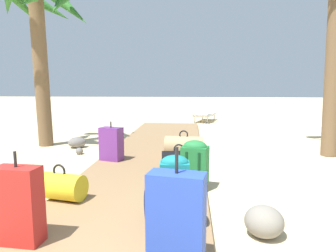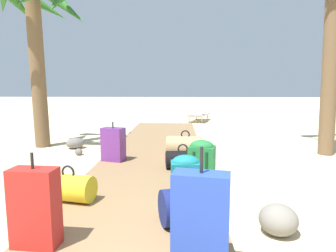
{
  "view_description": "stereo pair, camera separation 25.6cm",
  "coord_description": "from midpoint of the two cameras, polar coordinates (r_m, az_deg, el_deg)",
  "views": [
    {
      "loc": [
        0.72,
        -1.01,
        1.39
      ],
      "look_at": [
        0.24,
        5.12,
        0.55
      ],
      "focal_mm": 32.2,
      "sensor_mm": 36.0,
      "label": 1
    },
    {
      "loc": [
        0.47,
        -1.02,
        1.39
      ],
      "look_at": [
        0.24,
        5.12,
        0.55
      ],
      "focal_mm": 32.2,
      "sensor_mm": 36.0,
      "label": 2
    }
  ],
  "objects": [
    {
      "name": "duffel_bag_black",
      "position": [
        4.78,
        1.25,
        -6.35
      ],
      "size": [
        0.56,
        0.34,
        0.39
      ],
      "color": "black",
      "rests_on": "boardwalk"
    },
    {
      "name": "duffel_bag_tan",
      "position": [
        5.52,
        1.95,
        -3.89
      ],
      "size": [
        0.7,
        0.43,
        0.49
      ],
      "color": "tan",
      "rests_on": "boardwalk"
    },
    {
      "name": "lounge_chair",
      "position": [
        11.54,
        5.07,
        2.48
      ],
      "size": [
        1.02,
        1.66,
        0.78
      ],
      "color": "white",
      "rests_on": "ground"
    },
    {
      "name": "backpack_green",
      "position": [
        4.06,
        4.61,
        -6.52
      ],
      "size": [
        0.39,
        0.33,
        0.58
      ],
      "color": "#237538",
      "rests_on": "boardwalk"
    },
    {
      "name": "ground_plane",
      "position": [
        4.97,
        -4.86,
        -8.48
      ],
      "size": [
        60.0,
        60.0,
        0.0
      ],
      "primitive_type": "plane",
      "color": "#D1BA8C"
    },
    {
      "name": "suitcase_red",
      "position": [
        2.79,
        -26.36,
        -13.7
      ],
      "size": [
        0.38,
        0.22,
        0.78
      ],
      "color": "red",
      "rests_on": "boardwalk"
    },
    {
      "name": "rock_left_near",
      "position": [
        6.32,
        -17.67,
        -4.67
      ],
      "size": [
        0.22,
        0.23,
        0.13
      ],
      "primitive_type": "ellipsoid",
      "rotation": [
        0.0,
        0.0,
        2.15
      ],
      "color": "slate",
      "rests_on": "ground"
    },
    {
      "name": "duffel_bag_yellow",
      "position": [
        3.7,
        -20.21,
        -10.91
      ],
      "size": [
        0.62,
        0.41,
        0.42
      ],
      "color": "gold",
      "rests_on": "boardwalk"
    },
    {
      "name": "rock_right_mid",
      "position": [
        3.07,
        17.83,
        -16.52
      ],
      "size": [
        0.4,
        0.41,
        0.29
      ],
      "primitive_type": "ellipsoid",
      "rotation": [
        0.0,
        0.0,
        1.71
      ],
      "color": "gray",
      "rests_on": "ground"
    },
    {
      "name": "duffel_bag_navy",
      "position": [
        2.94,
        1.09,
        -14.9
      ],
      "size": [
        0.57,
        0.48,
        0.46
      ],
      "color": "navy",
      "rests_on": "boardwalk"
    },
    {
      "name": "boardwalk",
      "position": [
        5.85,
        -3.75,
        -5.56
      ],
      "size": [
        1.83,
        9.3,
        0.08
      ],
      "primitive_type": "cube",
      "color": "olive",
      "rests_on": "ground"
    },
    {
      "name": "palm_tree_far_left",
      "position": [
        7.43,
        -24.75,
        18.47
      ],
      "size": [
        2.1,
        2.32,
        3.81
      ],
      "color": "brown",
      "rests_on": "ground"
    },
    {
      "name": "suitcase_purple",
      "position": [
        5.33,
        -11.67,
        -3.41
      ],
      "size": [
        0.43,
        0.33,
        0.68
      ],
      "color": "#6B2D84",
      "rests_on": "boardwalk"
    },
    {
      "name": "backpack_teal",
      "position": [
        3.4,
        1.15,
        -9.77
      ],
      "size": [
        0.33,
        0.27,
        0.54
      ],
      "color": "#197A7F",
      "rests_on": "boardwalk"
    },
    {
      "name": "suitcase_blue",
      "position": [
        2.24,
        2.77,
        -17.51
      ],
      "size": [
        0.43,
        0.27,
        0.89
      ],
      "color": "#2847B7",
      "rests_on": "boardwalk"
    },
    {
      "name": "rock_left_mid",
      "position": [
        6.98,
        -18.15,
        -3.11
      ],
      "size": [
        0.5,
        0.48,
        0.24
      ],
      "primitive_type": "ellipsoid",
      "rotation": [
        0.0,
        0.0,
        2.11
      ],
      "color": "slate",
      "rests_on": "ground"
    }
  ]
}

